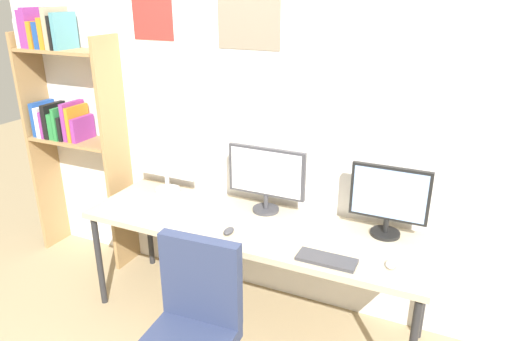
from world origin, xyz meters
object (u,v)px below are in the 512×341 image
monitor_left (166,160)px  monitor_right (389,198)px  bookshelf (66,110)px  mouse_right_side (391,264)px  keyboard_right (327,260)px  mouse_left_side (229,231)px  monitor_center (266,176)px  keyboard_left (159,221)px  desk (253,231)px

monitor_left → monitor_right: same height
bookshelf → mouse_right_side: 2.70m
keyboard_right → mouse_left_side: mouse_left_side is taller
monitor_right → keyboard_right: bearing=-118.3°
bookshelf → monitor_center: size_ratio=3.78×
bookshelf → keyboard_right: bearing=-11.3°
monitor_center → keyboard_left: bearing=-141.7°
monitor_left → bookshelf: bearing=179.0°
monitor_left → mouse_right_side: (1.69, -0.35, -0.23)m
desk → keyboard_left: (-0.56, -0.23, 0.06)m
bookshelf → monitor_center: (1.74, -0.02, -0.26)m
desk → monitor_center: bearing=90.0°
bookshelf → mouse_right_side: (2.63, -0.36, -0.50)m
bookshelf → mouse_left_side: bookshelf is taller
keyboard_right → mouse_left_side: 0.64m
keyboard_left → mouse_right_side: (1.45, 0.10, 0.01)m
monitor_left → mouse_left_side: 0.85m
monitor_center → mouse_left_side: monitor_center is taller
keyboard_left → mouse_right_side: size_ratio=3.59×
bookshelf → monitor_right: size_ratio=4.36×
monitor_right → monitor_center: bearing=180.0°
monitor_center → mouse_right_side: monitor_center is taller
monitor_center → keyboard_right: (0.56, -0.44, -0.24)m
bookshelf → keyboard_right: (2.30, -0.46, -0.51)m
desk → mouse_left_side: bearing=-115.1°
keyboard_left → mouse_left_side: (0.48, 0.06, 0.01)m
monitor_right → mouse_left_side: (-0.88, -0.39, -0.23)m
keyboard_left → keyboard_right: 1.12m
mouse_right_side → keyboard_left: bearing=-176.2°
monitor_right → keyboard_right: 0.55m
bookshelf → mouse_right_side: bearing=-7.9°
desk → monitor_right: bearing=14.9°
bookshelf → keyboard_right: bookshelf is taller
monitor_left → keyboard_left: 0.56m
monitor_center → keyboard_right: monitor_center is taller
monitor_center → keyboard_left: (-0.56, -0.44, -0.24)m
keyboard_left → keyboard_right: size_ratio=1.04×
bookshelf → keyboard_left: size_ratio=5.89×
monitor_center → keyboard_right: size_ratio=1.63×
keyboard_right → mouse_right_side: mouse_right_side is taller
monitor_right → keyboard_left: monitor_right is taller
monitor_right → monitor_left: bearing=-180.0°
mouse_left_side → mouse_right_side: size_ratio=1.00×
keyboard_left → mouse_right_side: bearing=3.8°
desk → mouse_left_side: (-0.08, -0.17, 0.07)m
monitor_center → keyboard_right: 0.75m
monitor_left → monitor_center: bearing=0.0°
desk → keyboard_left: bearing=-157.7°
keyboard_left → mouse_right_side: mouse_right_side is taller
mouse_right_side → mouse_left_side: bearing=-177.6°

